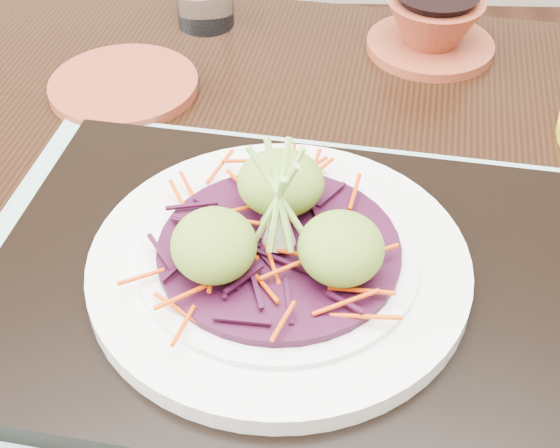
{
  "coord_description": "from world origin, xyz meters",
  "views": [
    {
      "loc": [
        -0.01,
        -0.43,
        1.2
      ],
      "look_at": [
        -0.02,
        0.0,
        0.81
      ],
      "focal_mm": 50.0,
      "sensor_mm": 36.0,
      "label": 1
    }
  ],
  "objects_px": {
    "white_plate": "(279,263)",
    "terracotta_side_plate": "(124,85)",
    "dining_table": "(289,298)",
    "terracotta_bowl_set": "(432,28)",
    "serving_tray": "(279,281)"
  },
  "relations": [
    {
      "from": "dining_table",
      "to": "terracotta_bowl_set",
      "type": "bearing_deg",
      "value": 71.48
    },
    {
      "from": "dining_table",
      "to": "serving_tray",
      "type": "height_order",
      "value": "serving_tray"
    },
    {
      "from": "dining_table",
      "to": "terracotta_bowl_set",
      "type": "xyz_separation_m",
      "value": [
        0.15,
        0.29,
        0.13
      ]
    },
    {
      "from": "white_plate",
      "to": "terracotta_bowl_set",
      "type": "bearing_deg",
      "value": 67.56
    },
    {
      "from": "white_plate",
      "to": "terracotta_side_plate",
      "type": "bearing_deg",
      "value": 121.26
    },
    {
      "from": "terracotta_side_plate",
      "to": "terracotta_bowl_set",
      "type": "xyz_separation_m",
      "value": [
        0.33,
        0.09,
        0.02
      ]
    },
    {
      "from": "serving_tray",
      "to": "terracotta_side_plate",
      "type": "relative_size",
      "value": 2.81
    },
    {
      "from": "dining_table",
      "to": "white_plate",
      "type": "xyz_separation_m",
      "value": [
        -0.01,
        -0.09,
        0.13
      ]
    },
    {
      "from": "serving_tray",
      "to": "terracotta_side_plate",
      "type": "distance_m",
      "value": 0.33
    },
    {
      "from": "dining_table",
      "to": "serving_tray",
      "type": "bearing_deg",
      "value": -85.52
    },
    {
      "from": "dining_table",
      "to": "serving_tray",
      "type": "xyz_separation_m",
      "value": [
        -0.01,
        -0.09,
        0.11
      ]
    },
    {
      "from": "white_plate",
      "to": "terracotta_bowl_set",
      "type": "relative_size",
      "value": 1.63
    },
    {
      "from": "terracotta_side_plate",
      "to": "dining_table",
      "type": "bearing_deg",
      "value": -47.79
    },
    {
      "from": "dining_table",
      "to": "terracotta_bowl_set",
      "type": "distance_m",
      "value": 0.35
    },
    {
      "from": "dining_table",
      "to": "terracotta_side_plate",
      "type": "relative_size",
      "value": 8.5
    }
  ]
}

